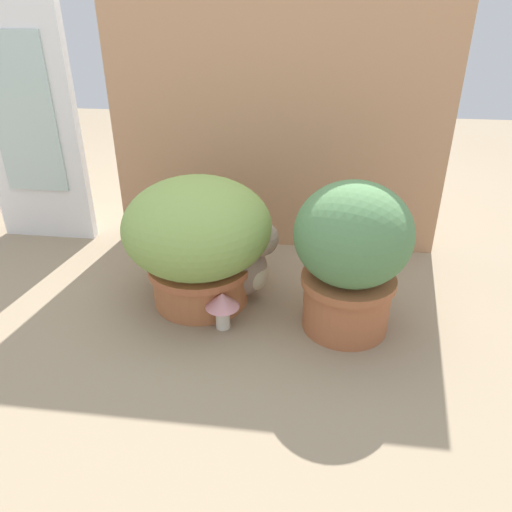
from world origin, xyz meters
TOP-DOWN VIEW (x-y plane):
  - ground_plane at (0.00, 0.00)m, footprint 6.00×6.00m
  - cardboard_backdrop at (0.12, 0.58)m, footprint 1.22×0.03m
  - window_panel_white at (-0.81, 0.54)m, footprint 0.38×0.05m
  - grass_planter at (-0.08, 0.13)m, footprint 0.45×0.45m
  - leafy_planter at (0.38, 0.05)m, footprint 0.33×0.33m
  - cat at (0.02, 0.18)m, footprint 0.37×0.23m
  - mushroom_ornament_pink at (0.02, -0.01)m, footprint 0.10×0.10m

SIDE VIEW (x-z plane):
  - ground_plane at x=0.00m, z-range 0.00..0.00m
  - mushroom_ornament_pink at x=0.02m, z-range 0.02..0.14m
  - cat at x=0.02m, z-range -0.04..0.28m
  - grass_planter at x=-0.08m, z-range 0.02..0.43m
  - leafy_planter at x=0.38m, z-range 0.02..0.47m
  - window_panel_white at x=-0.81m, z-range 0.00..0.90m
  - cardboard_backdrop at x=0.12m, z-range 0.00..0.99m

